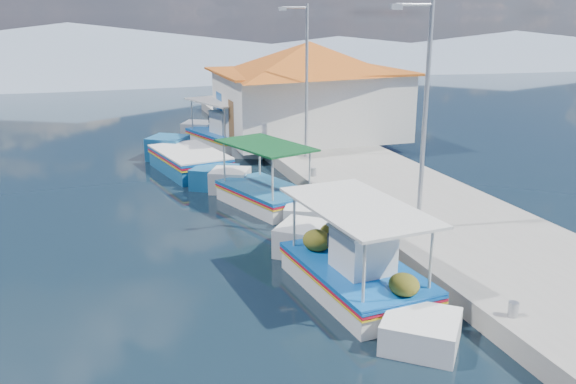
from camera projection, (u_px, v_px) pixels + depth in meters
name	position (u px, v px, depth m)	size (l,w,h in m)	color
ground	(280.00, 300.00, 13.43)	(160.00, 160.00, 0.00)	black
quay	(391.00, 193.00, 20.59)	(5.00, 44.00, 0.50)	gray
bollards	(344.00, 193.00, 19.16)	(0.20, 17.20, 0.30)	#A5A8AD
main_caique	(355.00, 273.00, 13.76)	(2.48, 7.06, 2.33)	white
caique_green_canopy	(266.00, 196.00, 19.94)	(3.11, 5.90, 2.33)	white
caique_blue_hull	(190.00, 163.00, 24.21)	(3.06, 7.09, 1.29)	#17588B
caique_far	(223.00, 137.00, 28.84)	(3.38, 6.61, 2.43)	white
harbor_building	(309.00, 88.00, 28.14)	(10.49, 10.49, 4.40)	silver
lamp_post_near	(423.00, 106.00, 15.50)	(1.21, 0.14, 6.00)	#A5A8AD
lamp_post_far	(304.00, 74.00, 23.69)	(1.21, 0.14, 6.00)	#A5A8AD
mountain_ridge	(183.00, 52.00, 65.76)	(171.40, 96.00, 5.50)	slate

